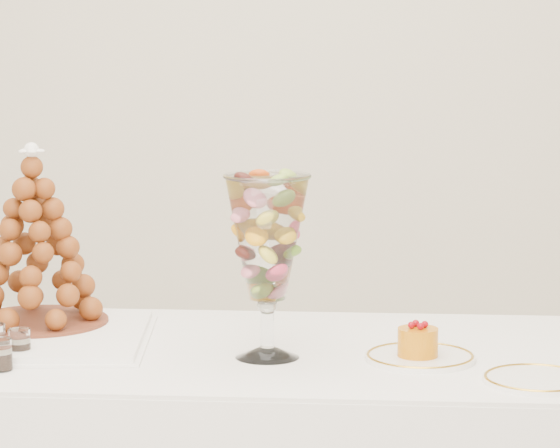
{
  "coord_description": "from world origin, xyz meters",
  "views": [
    {
      "loc": [
        0.32,
        -2.63,
        1.4
      ],
      "look_at": [
        0.13,
        0.22,
        0.97
      ],
      "focal_mm": 85.0,
      "sensor_mm": 36.0,
      "label": 1
    }
  ],
  "objects": [
    {
      "name": "lace_tray",
      "position": [
        -0.46,
        0.15,
        0.73
      ],
      "size": [
        0.63,
        0.49,
        0.02
      ],
      "primitive_type": "cube",
      "rotation": [
        0.0,
        0.0,
        0.08
      ],
      "color": "white",
      "rests_on": "buffet_table"
    },
    {
      "name": "macaron_vase",
      "position": [
        0.11,
        0.05,
        0.96
      ],
      "size": [
        0.17,
        0.17,
        0.38
      ],
      "color": "white",
      "rests_on": "buffet_table"
    },
    {
      "name": "cake_plate",
      "position": [
        0.43,
        0.04,
        0.72
      ],
      "size": [
        0.23,
        0.23,
        0.01
      ],
      "primitive_type": "cylinder",
      "color": "white",
      "rests_on": "buffet_table"
    },
    {
      "name": "spare_plate",
      "position": [
        0.65,
        -0.11,
        0.72
      ],
      "size": [
        0.21,
        0.21,
        0.01
      ],
      "primitive_type": "cylinder",
      "color": "white",
      "rests_on": "buffet_table"
    },
    {
      "name": "verrine_c",
      "position": [
        -0.4,
        0.0,
        0.75
      ],
      "size": [
        0.05,
        0.05,
        0.06
      ],
      "primitive_type": "cylinder",
      "rotation": [
        0.0,
        0.0,
        0.06
      ],
      "color": "white",
      "rests_on": "buffet_table"
    },
    {
      "name": "verrine_e",
      "position": [
        -0.41,
        -0.09,
        0.75
      ],
      "size": [
        0.06,
        0.06,
        0.06
      ],
      "primitive_type": "cylinder",
      "rotation": [
        0.0,
        0.0,
        0.19
      ],
      "color": "white",
      "rests_on": "buffet_table"
    },
    {
      "name": "croquembouche",
      "position": [
        -0.43,
        0.25,
        0.93
      ],
      "size": [
        0.33,
        0.33,
        0.41
      ],
      "rotation": [
        0.0,
        0.0,
        0.18
      ],
      "color": "brown",
      "rests_on": "lace_tray"
    },
    {
      "name": "mousse_cake",
      "position": [
        0.42,
        0.04,
        0.76
      ],
      "size": [
        0.08,
        0.08,
        0.07
      ],
      "color": "#CD7309",
      "rests_on": "cake_plate"
    }
  ]
}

